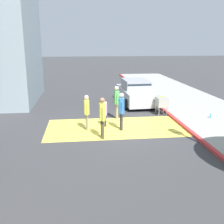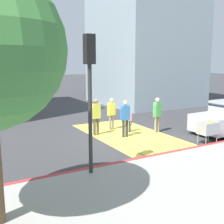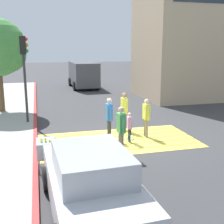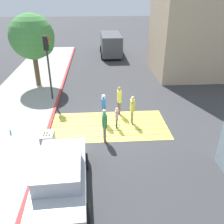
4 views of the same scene
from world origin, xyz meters
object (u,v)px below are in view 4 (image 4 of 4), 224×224
object	(u,v)px
van_down_street	(111,44)
pedestrian_adult_lead	(119,98)
tennis_ball_cart	(48,138)
pedestrian_child_with_racket	(117,117)
pedestrian_teen_behind	(104,107)
street_tree	(33,38)
traffic_light_corner	(48,56)
water_bottle	(10,132)
pedestrian_adult_side	(104,123)
pedestrian_adult_trailing	(132,108)
car_parked_near_curb	(60,178)

from	to	relation	value
van_down_street	pedestrian_adult_lead	world-z (taller)	van_down_street
tennis_ball_cart	pedestrian_child_with_racket	xyz separation A→B (m)	(3.32, 1.85, -0.02)
tennis_ball_cart	pedestrian_adult_lead	world-z (taller)	pedestrian_adult_lead
tennis_ball_cart	pedestrian_teen_behind	distance (m)	3.64
pedestrian_adult_lead	pedestrian_child_with_racket	xyz separation A→B (m)	(-0.28, -1.66, -0.34)
street_tree	pedestrian_adult_lead	size ratio (longest dim) A/B	3.04
pedestrian_teen_behind	pedestrian_child_with_racket	distance (m)	0.98
pedestrian_child_with_racket	traffic_light_corner	bearing A→B (deg)	135.55
water_bottle	pedestrian_adult_side	size ratio (longest dim) A/B	0.13
van_down_street	water_bottle	distance (m)	17.61
pedestrian_teen_behind	pedestrian_child_with_racket	world-z (taller)	pedestrian_teen_behind
pedestrian_adult_lead	pedestrian_adult_trailing	bearing A→B (deg)	-62.42
pedestrian_teen_behind	pedestrian_adult_side	bearing A→B (deg)	-90.98
van_down_street	pedestrian_teen_behind	size ratio (longest dim) A/B	3.02
van_down_street	pedestrian_child_with_racket	distance (m)	16.07
pedestrian_child_with_racket	pedestrian_teen_behind	bearing A→B (deg)	136.87
pedestrian_child_with_racket	van_down_street	bearing A→B (deg)	87.39
pedestrian_child_with_racket	tennis_ball_cart	bearing A→B (deg)	-150.88
tennis_ball_cart	pedestrian_adult_side	xyz separation A→B (m)	(2.62, 0.66, 0.32)
van_down_street	pedestrian_adult_trailing	bearing A→B (deg)	-89.40
car_parked_near_curb	water_bottle	size ratio (longest dim) A/B	19.85
pedestrian_adult_side	pedestrian_child_with_racket	bearing A→B (deg)	59.48
car_parked_near_curb	street_tree	bearing A→B (deg)	104.81
car_parked_near_curb	pedestrian_teen_behind	distance (m)	5.46
street_tree	pedestrian_adult_lead	xyz separation A→B (m)	(5.69, -5.10, -2.61)
pedestrian_teen_behind	car_parked_near_curb	bearing A→B (deg)	-108.65
street_tree	water_bottle	world-z (taller)	street_tree
pedestrian_adult_trailing	pedestrian_adult_side	distance (m)	2.32
pedestrian_adult_side	pedestrian_teen_behind	distance (m)	1.82
traffic_light_corner	street_tree	size ratio (longest dim) A/B	0.80
traffic_light_corner	pedestrian_teen_behind	world-z (taller)	traffic_light_corner
street_tree	tennis_ball_cart	distance (m)	9.33
car_parked_near_curb	street_tree	world-z (taller)	street_tree
traffic_light_corner	tennis_ball_cart	xyz separation A→B (m)	(0.68, -5.77, -2.34)
pedestrian_adult_side	pedestrian_adult_trailing	bearing A→B (deg)	46.44
pedestrian_adult_lead	pedestrian_teen_behind	xyz separation A→B (m)	(-0.95, -1.03, -0.01)
van_down_street	pedestrian_adult_trailing	size ratio (longest dim) A/B	3.18
traffic_light_corner	water_bottle	xyz separation A→B (m)	(-1.51, -4.32, -2.81)
street_tree	water_bottle	xyz separation A→B (m)	(-0.10, -7.15, -3.40)
tennis_ball_cart	water_bottle	world-z (taller)	tennis_ball_cart
van_down_street	pedestrian_child_with_racket	world-z (taller)	van_down_street
tennis_ball_cart	water_bottle	bearing A→B (deg)	146.36
van_down_street	pedestrian_adult_side	xyz separation A→B (m)	(-1.44, -17.23, -0.26)
pedestrian_adult_trailing	van_down_street	bearing A→B (deg)	90.60
tennis_ball_cart	pedestrian_adult_trailing	bearing A→B (deg)	29.01
pedestrian_adult_lead	pedestrian_adult_side	world-z (taller)	pedestrian_adult_lead
tennis_ball_cart	pedestrian_adult_side	distance (m)	2.71
van_down_street	street_tree	distance (m)	11.37
tennis_ball_cart	water_bottle	size ratio (longest dim) A/B	4.63
pedestrian_adult_side	pedestrian_child_with_racket	xyz separation A→B (m)	(0.70, 1.19, -0.33)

